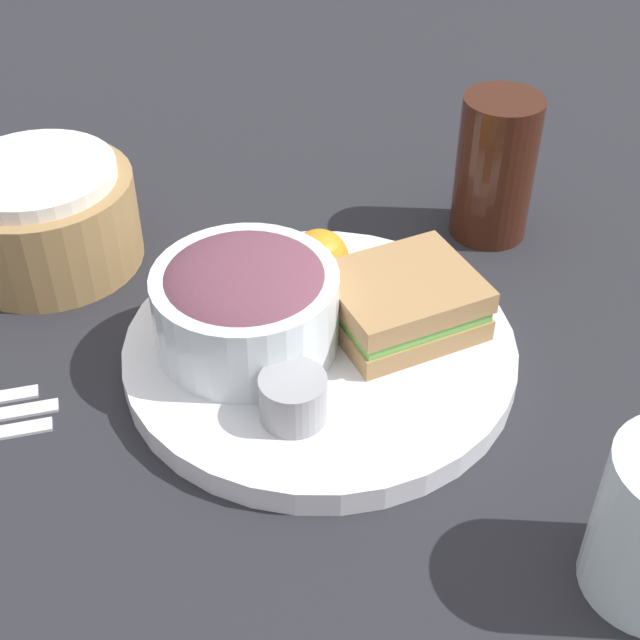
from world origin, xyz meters
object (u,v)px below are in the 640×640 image
(drink_glass, at_px, (495,168))
(dressing_cup, at_px, (293,398))
(plate, at_px, (320,351))
(bread_basket, at_px, (44,216))
(sandwich, at_px, (402,302))
(salad_bowl, at_px, (246,301))

(drink_glass, bearing_deg, dressing_cup, -151.24)
(plate, height_order, bread_basket, bread_basket)
(sandwich, bearing_deg, salad_bowl, 162.00)
(plate, distance_m, bread_basket, 0.27)
(plate, bearing_deg, sandwich, -10.00)
(plate, xyz_separation_m, salad_bowl, (-0.05, 0.02, 0.05))
(bread_basket, bearing_deg, sandwich, -48.82)
(salad_bowl, relative_size, dressing_cup, 2.93)
(dressing_cup, distance_m, drink_glass, 0.30)
(sandwich, relative_size, salad_bowl, 0.82)
(plate, relative_size, salad_bowl, 2.17)
(salad_bowl, height_order, bread_basket, salad_bowl)
(sandwich, xyz_separation_m, salad_bowl, (-0.11, 0.04, 0.02))
(plate, xyz_separation_m, dressing_cup, (-0.05, -0.06, 0.03))
(drink_glass, bearing_deg, bread_basket, 158.86)
(sandwich, height_order, salad_bowl, salad_bowl)
(drink_glass, height_order, bread_basket, drink_glass)
(plate, xyz_separation_m, drink_glass, (0.21, 0.09, 0.05))
(drink_glass, distance_m, bread_basket, 0.38)
(salad_bowl, xyz_separation_m, drink_glass, (0.26, 0.06, 0.01))
(salad_bowl, bearing_deg, plate, -27.68)
(plate, relative_size, sandwich, 2.66)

